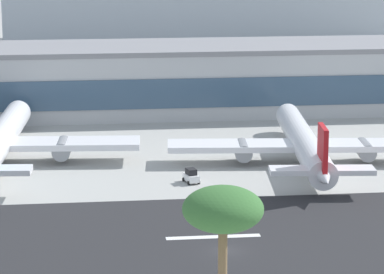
% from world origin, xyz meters
% --- Properties ---
extents(ground_plane, '(1400.00, 1400.00, 0.00)m').
position_xyz_m(ground_plane, '(0.00, 0.00, 0.00)').
color(ground_plane, '#A8A8A3').
extents(runway_strip, '(800.00, 34.07, 0.08)m').
position_xyz_m(runway_strip, '(0.00, 5.26, 0.04)').
color(runway_strip, '#262628').
rests_on(runway_strip, ground_plane).
extents(runway_centreline_dash_4, '(12.00, 1.20, 0.01)m').
position_xyz_m(runway_centreline_dash_4, '(-0.85, 5.26, 0.09)').
color(runway_centreline_dash_4, white).
rests_on(runway_centreline_dash_4, runway_strip).
extents(terminal_building, '(171.32, 22.55, 13.86)m').
position_xyz_m(terminal_building, '(-6.19, 85.65, 6.93)').
color(terminal_building, '#B7BABC').
rests_on(terminal_building, ground_plane).
extents(airliner_red_tail_gate_1, '(44.97, 49.25, 10.29)m').
position_xyz_m(airliner_red_tail_gate_1, '(18.90, 39.88, 3.27)').
color(airliner_red_tail_gate_1, white).
rests_on(airliner_red_tail_gate_1, ground_plane).
extents(service_baggage_tug_1, '(2.52, 3.50, 2.20)m').
position_xyz_m(service_baggage_tug_1, '(-0.71, 31.03, 1.05)').
color(service_baggage_tug_1, white).
rests_on(service_baggage_tug_1, ground_plane).
extents(palm_tree_0, '(6.87, 6.87, 17.68)m').
position_xyz_m(palm_tree_0, '(-5.39, -33.26, 15.37)').
color(palm_tree_0, brown).
rests_on(palm_tree_0, ground_plane).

